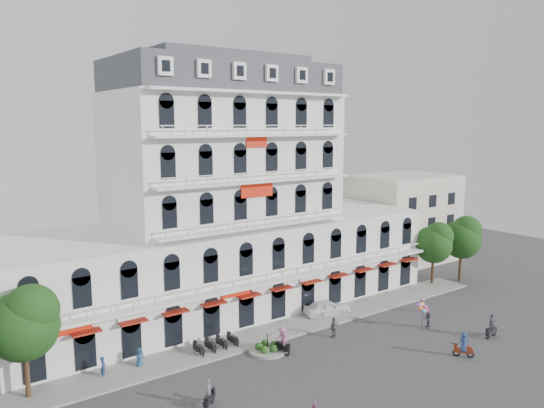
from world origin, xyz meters
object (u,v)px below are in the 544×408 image
Objects in this scene: rider_east at (464,345)px; parked_car at (327,308)px; rider_center at (282,339)px; rider_northeast at (492,326)px; rider_west at (209,395)px; balloon_vendor at (426,315)px.

parked_car is at bearing -27.34° from rider_east.
parked_car is 2.02× the size of rider_center.
rider_northeast reaches higher than parked_car.
rider_east is (20.84, -5.38, 0.17)m from rider_west.
rider_center reaches higher than rider_west.
rider_northeast is at bearing -49.12° from rider_west.
rider_west is at bearing 130.27° from parked_car.
rider_center is 14.68m from balloon_vendor.
rider_west is 0.95× the size of rider_east.
rider_west is 21.53m from rider_east.
balloon_vendor is (14.27, -3.45, -0.00)m from rider_center.
parked_car is 10.06m from rider_center.
parked_car is 2.36× the size of rider_west.
rider_northeast is 19.19m from rider_center.
parked_car is 14.02m from rider_east.
rider_east is 5.63m from rider_northeast.
rider_center is at bearing -30.34° from rider_northeast.
rider_northeast is 5.72m from balloon_vendor.
balloon_vendor reaches higher than parked_car.
rider_northeast is at bearing -57.95° from balloon_vendor.
parked_car is 15.25m from rider_northeast.
rider_west is 26.76m from rider_northeast.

